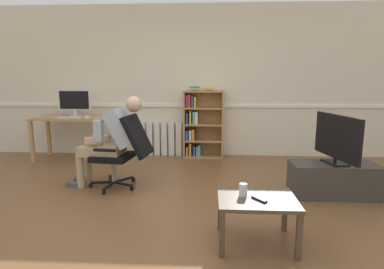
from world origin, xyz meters
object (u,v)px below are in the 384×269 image
object	(u,v)px
computer_desk	(75,123)
spare_remote	(259,199)
coffee_table	(257,204)
imac_monitor	(74,101)
computer_mouse	(87,117)
drinking_glass	(243,190)
radiator	(157,139)
keyboard	(69,117)
person_seated	(111,139)
tv_screen	(337,138)
office_chair	(124,149)
bookshelf	(200,124)
tv_stand	(333,180)

from	to	relation	value
computer_desk	spare_remote	xyz separation A→B (m)	(2.77, -2.79, -0.23)
coffee_table	imac_monitor	bearing A→B (deg)	134.69
computer_desk	spare_remote	bearing A→B (deg)	-45.25
computer_mouse	drinking_glass	distance (m)	3.52
radiator	coffee_table	xyz separation A→B (m)	(1.38, -3.12, 0.05)
computer_mouse	drinking_glass	size ratio (longest dim) A/B	0.90
imac_monitor	keyboard	size ratio (longest dim) A/B	1.44
computer_desk	person_seated	distance (m)	1.75
tv_screen	person_seated	bearing A→B (deg)	74.89
keyboard	radiator	world-z (taller)	keyboard
imac_monitor	office_chair	xyz separation A→B (m)	(1.26, -1.48, -0.50)
imac_monitor	radiator	world-z (taller)	imac_monitor
office_chair	coffee_table	distance (m)	2.02
computer_desk	computer_mouse	bearing A→B (deg)	-23.95
bookshelf	spare_remote	xyz separation A→B (m)	(0.59, -3.08, -0.18)
imac_monitor	coffee_table	world-z (taller)	imac_monitor
computer_mouse	bookshelf	xyz separation A→B (m)	(1.91, 0.41, -0.17)
radiator	person_seated	distance (m)	1.83
computer_desk	radiator	xyz separation A→B (m)	(1.37, 0.39, -0.35)
computer_mouse	radiator	bearing A→B (deg)	24.81
office_chair	spare_remote	bearing A→B (deg)	55.23
tv_stand	person_seated	bearing A→B (deg)	176.81
office_chair	tv_screen	world-z (taller)	tv_screen
person_seated	coffee_table	size ratio (longest dim) A/B	1.81
radiator	person_seated	world-z (taller)	person_seated
computer_mouse	person_seated	distance (m)	1.50
tv_screen	drinking_glass	bearing A→B (deg)	121.77
keyboard	bookshelf	bearing A→B (deg)	11.07
office_chair	drinking_glass	bearing A→B (deg)	54.72
computer_desk	spare_remote	world-z (taller)	computer_desk
computer_mouse	spare_remote	xyz separation A→B (m)	(2.50, -2.67, -0.35)
keyboard	computer_mouse	xyz separation A→B (m)	(0.29, 0.02, 0.01)
radiator	tv_screen	size ratio (longest dim) A/B	1.07
tv_screen	spare_remote	world-z (taller)	tv_screen
spare_remote	office_chair	bearing A→B (deg)	100.00
bookshelf	tv_screen	xyz separation A→B (m)	(1.69, -1.83, 0.11)
imac_monitor	spare_remote	world-z (taller)	imac_monitor
coffee_table	spare_remote	size ratio (longest dim) A/B	4.42
keyboard	tv_stand	world-z (taller)	keyboard
coffee_table	keyboard	bearing A→B (deg)	137.10
radiator	tv_stand	world-z (taller)	radiator
coffee_table	spare_remote	distance (m)	0.10
coffee_table	person_seated	bearing A→B (deg)	141.38
computer_desk	coffee_table	distance (m)	3.89
imac_monitor	person_seated	world-z (taller)	imac_monitor
imac_monitor	coffee_table	distance (m)	4.00
computer_desk	coffee_table	bearing A→B (deg)	-44.66
radiator	office_chair	world-z (taller)	office_chair
coffee_table	radiator	bearing A→B (deg)	113.96
computer_desk	bookshelf	world-z (taller)	bookshelf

